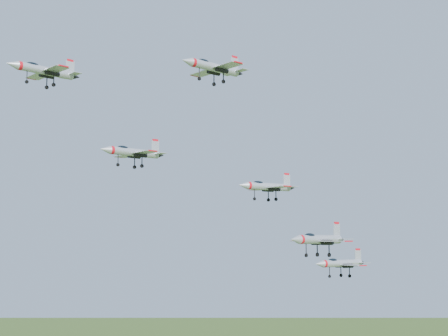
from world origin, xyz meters
TOP-DOWN VIEW (x-y plane):
  - jet_lead at (-18.69, 15.31)m, footprint 13.31×11.02m
  - jet_left_high at (-9.30, 2.14)m, footprint 11.76×9.68m
  - jet_right_high at (-8.34, -17.05)m, footprint 10.90×8.98m
  - jet_left_low at (20.58, 3.58)m, footprint 13.11×10.90m
  - jet_right_low at (13.88, -15.19)m, footprint 13.07×10.79m
  - jet_trail at (30.75, -5.16)m, footprint 12.50×10.38m

SIDE VIEW (x-z plane):
  - jet_trail at x=30.75m, z-range 120.43..123.77m
  - jet_right_low at x=13.88m, z-range 124.75..128.24m
  - jet_left_low at x=20.58m, z-range 134.55..138.06m
  - jet_left_high at x=-9.30m, z-range 138.44..141.59m
  - jet_right_high at x=-8.34m, z-range 148.17..151.09m
  - jet_lead at x=-18.69m, z-range 152.54..156.09m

